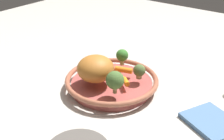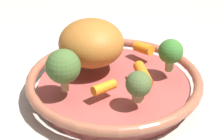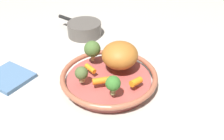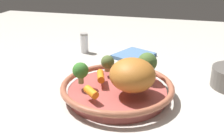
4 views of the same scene
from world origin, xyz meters
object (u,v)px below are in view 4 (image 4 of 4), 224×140
Objects in this scene: roast_chicken_piece at (132,75)px; baby_carrot_left at (91,92)px; broccoli_floret_mid at (108,62)px; dish_towel at (134,56)px; serving_bowl at (117,90)px; broccoli_floret_large at (81,71)px; broccoli_floret_small at (147,62)px; baby_carrot_right at (101,76)px; salt_shaker at (84,43)px; baby_carrot_back at (125,72)px.

baby_carrot_left is at bearing 122.87° from roast_chicken_piece.
dish_towel is (0.27, -0.03, -0.07)m from broccoli_floret_mid.
broccoli_floret_large reaches higher than serving_bowl.
broccoli_floret_small reaches higher than dish_towel.
salt_shaker reaches higher than baby_carrot_right.
baby_carrot_right is at bearing 130.05° from baby_carrot_back.
serving_bowl is 0.12m from broccoli_floret_large.
dish_towel is (0.35, 0.02, -0.02)m from serving_bowl.
serving_bowl is 0.42m from salt_shaker.
broccoli_floret_small is at bearing -46.76° from serving_bowl.
broccoli_floret_mid is at bearing 85.57° from broccoli_floret_small.
salt_shaker is (0.35, 0.23, 0.02)m from serving_bowl.
salt_shaker is (0.44, 0.19, -0.01)m from baby_carrot_left.
roast_chicken_piece reaches higher than baby_carrot_left.
baby_carrot_left is 0.29× the size of dish_towel.
salt_shaker reaches higher than serving_bowl.
baby_carrot_left is 0.48m from salt_shaker.
baby_carrot_back is at bearing -19.09° from baby_carrot_left.
serving_bowl is 5.24× the size of broccoli_floret_large.
roast_chicken_piece is 0.85× the size of dish_towel.
broccoli_floret_mid reaches higher than baby_carrot_right.
broccoli_floret_small is at bearing -36.70° from baby_carrot_left.
baby_carrot_right is at bearing 67.24° from roast_chicken_piece.
broccoli_floret_mid is at bearing 173.28° from dish_towel.
salt_shaker reaches higher than baby_carrot_left.
serving_bowl is at bearing -146.46° from salt_shaker.
broccoli_floret_small is (0.10, -0.02, 0.00)m from roast_chicken_piece.
baby_carrot_left is at bearing -157.08° from salt_shaker.
roast_chicken_piece is 2.01× the size of broccoli_floret_large.
baby_carrot_back is 0.59× the size of broccoli_floret_small.
broccoli_floret_large is (-0.03, 0.10, 0.06)m from serving_bowl.
serving_bowl is at bearing 173.28° from baby_carrot_back.
salt_shaker is (0.38, 0.28, -0.05)m from roast_chicken_piece.
serving_bowl is at bearing -74.61° from broccoli_floret_large.
roast_chicken_piece reaches higher than salt_shaker.
broccoli_floret_mid is at bearing -24.44° from broccoli_floret_large.
dish_towel is at bearing -3.53° from baby_carrot_left.
roast_chicken_piece is 0.10m from broccoli_floret_small.
salt_shaker is (0.29, 0.24, -0.01)m from baby_carrot_back.
broccoli_floret_large is at bearing 168.02° from dish_towel.
baby_carrot_left is at bearing -140.47° from broccoli_floret_large.
dish_towel is (0.37, 0.07, -0.08)m from roast_chicken_piece.
baby_carrot_left is 0.44m from dish_towel.
dish_towel is at bearing -90.89° from salt_shaker.
broccoli_floret_mid is 0.33m from salt_shaker.
baby_carrot_right is 0.07m from broccoli_floret_large.
roast_chicken_piece is at bearing -121.90° from serving_bowl.
baby_carrot_back is 0.86× the size of broccoli_floret_mid.
serving_bowl is at bearing -176.90° from dish_towel.
broccoli_floret_mid is (0.11, 0.10, -0.01)m from roast_chicken_piece.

